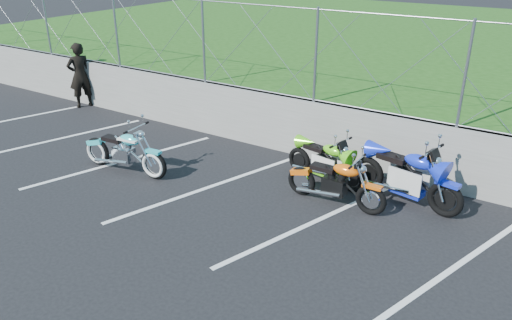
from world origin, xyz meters
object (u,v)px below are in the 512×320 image
Objects in this scene: naked_orange at (337,184)px; sportbike_green at (326,163)px; sportbike_blue at (407,178)px; person_standing at (80,75)px; cruiser_turquoise at (125,153)px.

sportbike_green is at bearing 127.62° from naked_orange.
sportbike_blue reaches higher than naked_orange.
person_standing is at bearing -174.17° from sportbike_green.
person_standing is (-9.88, 0.68, 0.44)m from sportbike_blue.
person_standing is at bearing 145.15° from cruiser_turquoise.
sportbike_green is (-0.58, 0.76, -0.00)m from naked_orange.
person_standing is at bearing 170.82° from naked_orange.
cruiser_turquoise is at bearing -165.64° from naked_orange.
cruiser_turquoise is 5.19m from person_standing.
naked_orange is at bearing 8.97° from cruiser_turquoise.
naked_orange is 0.89× the size of sportbike_blue.
cruiser_turquoise is 4.19m from sportbike_green.
naked_orange is (4.34, 1.09, -0.01)m from cruiser_turquoise.
cruiser_turquoise is 1.17× the size of sportbike_green.
cruiser_turquoise is at bearing -149.56° from sportbike_blue.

